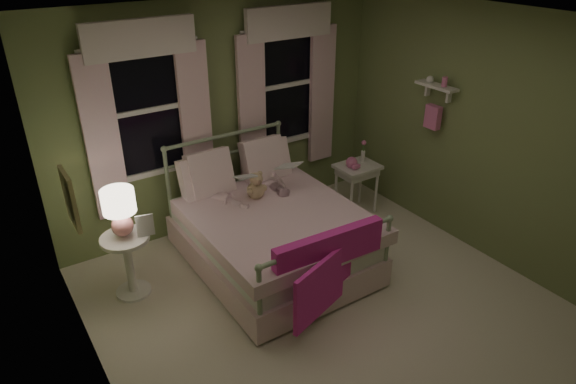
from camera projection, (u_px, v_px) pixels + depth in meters
room_shell at (337, 188)px, 4.25m from camera, size 4.20×4.20×4.20m
bed at (270, 231)px, 5.37m from camera, size 1.58×2.04×1.18m
pink_throw at (330, 261)px, 4.51m from camera, size 1.10×0.39×0.71m
child_left at (225, 178)px, 5.31m from camera, size 0.28×0.22×0.68m
child_right at (271, 167)px, 5.59m from camera, size 0.33×0.27×0.64m
book_left at (236, 182)px, 5.10m from camera, size 0.22×0.16×0.26m
book_right at (283, 173)px, 5.39m from camera, size 0.22×0.17×0.26m
teddy_bear at (256, 187)px, 5.38m from camera, size 0.23×0.19×0.32m
nightstand_left at (128, 257)px, 4.89m from camera, size 0.46×0.46×0.65m
table_lamp at (119, 208)px, 4.64m from camera, size 0.30×0.30×0.47m
book_nightstand at (138, 237)px, 4.77m from camera, size 0.21×0.26×0.02m
nightstand_right at (357, 173)px, 6.26m from camera, size 0.50×0.40×0.64m
pink_toy at (352, 163)px, 6.14m from camera, size 0.14×0.19×0.14m
bud_vase at (363, 151)px, 6.25m from camera, size 0.06×0.06×0.28m
window_left at (148, 104)px, 5.19m from camera, size 1.34×0.13×1.96m
window_right at (288, 80)px, 6.02m from camera, size 1.34×0.13×1.96m
wall_shelf at (435, 102)px, 5.59m from camera, size 0.15×0.50×0.60m
framed_picture at (70, 199)px, 3.65m from camera, size 0.03×0.32×0.42m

